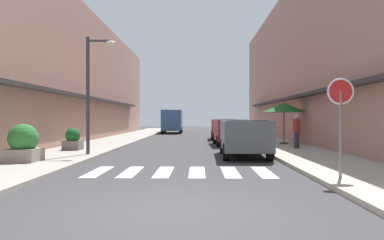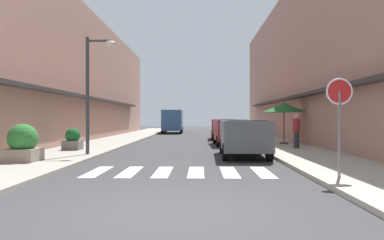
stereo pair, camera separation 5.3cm
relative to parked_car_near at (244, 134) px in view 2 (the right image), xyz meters
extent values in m
plane|color=#38383A|center=(-2.34, 7.84, -0.92)|extent=(88.75, 88.75, 0.00)
cube|color=#9E998E|center=(-7.26, 7.84, -0.86)|extent=(3.07, 56.48, 0.12)
cube|color=#ADA899|center=(2.59, 7.84, -0.86)|extent=(3.07, 56.48, 0.12)
cube|color=#A87A6B|center=(-11.30, 8.85, 3.37)|extent=(5.00, 38.31, 8.58)
cube|color=#332D2D|center=(-8.55, 8.85, 1.88)|extent=(0.50, 26.82, 0.16)
cube|color=#A87A6B|center=(6.62, 8.85, 4.23)|extent=(5.00, 38.31, 10.30)
cube|color=#332D2D|center=(3.87, 8.85, 1.88)|extent=(0.50, 26.82, 0.16)
cube|color=silver|center=(-4.71, -4.08, -0.91)|extent=(0.45, 2.20, 0.01)
cube|color=silver|center=(-3.76, -4.08, -0.91)|extent=(0.45, 2.20, 0.01)
cube|color=silver|center=(-2.81, -4.08, -0.91)|extent=(0.45, 2.20, 0.01)
cube|color=silver|center=(-1.86, -4.08, -0.91)|extent=(0.45, 2.20, 0.01)
cube|color=silver|center=(-0.91, -4.08, -0.91)|extent=(0.45, 2.20, 0.01)
cube|color=silver|center=(0.04, -4.08, -0.91)|extent=(0.45, 2.20, 0.01)
cube|color=#4C5156|center=(0.00, 0.04, -0.04)|extent=(1.82, 4.03, 1.13)
cube|color=black|center=(0.00, -0.16, 0.27)|extent=(1.51, 2.26, 0.56)
cylinder|color=black|center=(-0.77, 1.37, -0.60)|extent=(0.23, 0.64, 0.64)
cylinder|color=black|center=(0.82, 1.34, -0.60)|extent=(0.23, 0.64, 0.64)
cylinder|color=black|center=(-0.82, -1.27, -0.60)|extent=(0.23, 0.64, 0.64)
cylinder|color=black|center=(0.77, -1.30, -0.60)|extent=(0.23, 0.64, 0.64)
cube|color=maroon|center=(0.00, 6.19, -0.04)|extent=(1.88, 3.99, 1.13)
cube|color=black|center=(0.00, 5.99, 0.27)|extent=(1.54, 2.25, 0.56)
cylinder|color=black|center=(-0.84, 7.46, -0.60)|extent=(0.24, 0.65, 0.64)
cylinder|color=black|center=(0.75, 7.51, -0.60)|extent=(0.24, 0.65, 0.64)
cylinder|color=black|center=(-0.75, 4.86, -0.60)|extent=(0.24, 0.65, 0.64)
cylinder|color=black|center=(0.84, 4.92, -0.60)|extent=(0.24, 0.65, 0.64)
cube|color=maroon|center=(0.00, 11.87, -0.04)|extent=(1.87, 3.97, 1.13)
cube|color=black|center=(0.00, 11.67, 0.27)|extent=(1.53, 2.24, 0.56)
cylinder|color=black|center=(-0.76, 13.19, -0.60)|extent=(0.24, 0.65, 0.64)
cylinder|color=black|center=(0.83, 13.14, -0.60)|extent=(0.24, 0.65, 0.64)
cylinder|color=black|center=(-0.83, 10.60, -0.60)|extent=(0.24, 0.65, 0.64)
cylinder|color=black|center=(0.76, 10.55, -0.60)|extent=(0.24, 0.65, 0.64)
cube|color=#33598C|center=(-4.52, 22.70, 0.41)|extent=(2.03, 5.43, 2.03)
cube|color=black|center=(-4.52, 22.43, 1.17)|extent=(1.68, 3.05, 0.56)
cylinder|color=black|center=(-5.45, 24.47, -0.60)|extent=(0.23, 0.64, 0.64)
cylinder|color=black|center=(-3.66, 24.49, -0.60)|extent=(0.23, 0.64, 0.64)
cylinder|color=black|center=(-5.39, 20.90, -0.60)|extent=(0.23, 0.64, 0.64)
cylinder|color=black|center=(-3.60, 20.93, -0.60)|extent=(0.23, 0.64, 0.64)
cylinder|color=slate|center=(1.61, -5.62, 0.24)|extent=(0.07, 0.07, 2.08)
cylinder|color=red|center=(1.61, -5.62, 1.28)|extent=(0.64, 0.03, 0.64)
torus|color=white|center=(1.61, -5.62, 1.28)|extent=(0.65, 0.05, 0.65)
cylinder|color=#38383D|center=(-6.22, -0.18, 1.52)|extent=(0.14, 0.14, 4.65)
cylinder|color=#38383D|center=(-5.77, -0.18, 3.70)|extent=(0.90, 0.10, 0.10)
ellipsoid|color=beige|center=(-5.32, -0.18, 3.60)|extent=(0.44, 0.28, 0.20)
cylinder|color=#262626|center=(2.98, 5.91, -0.77)|extent=(0.48, 0.48, 0.06)
cylinder|color=#4C3823|center=(2.98, 5.91, 0.22)|extent=(0.06, 0.06, 2.04)
cone|color=#19511E|center=(2.98, 5.91, 1.24)|extent=(2.37, 2.37, 0.55)
cube|color=gray|center=(-7.62, -2.58, -0.59)|extent=(1.02, 1.02, 0.42)
sphere|color=#2D7533|center=(-7.62, -2.58, -0.04)|extent=(0.97, 0.97, 0.97)
cube|color=slate|center=(-7.51, 1.78, -0.59)|extent=(0.75, 0.75, 0.42)
sphere|color=#195623|center=(-7.51, 1.78, -0.15)|extent=(0.66, 0.66, 0.66)
cylinder|color=#282B33|center=(2.82, 2.74, -0.41)|extent=(0.26, 0.26, 0.78)
cylinder|color=maroon|center=(2.82, 2.74, 0.28)|extent=(0.34, 0.34, 0.61)
sphere|color=tan|center=(2.82, 2.74, 0.70)|extent=(0.21, 0.21, 0.21)
camera|label=1|loc=(-1.82, -14.36, 0.64)|focal=33.67mm
camera|label=2|loc=(-1.76, -14.36, 0.64)|focal=33.67mm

